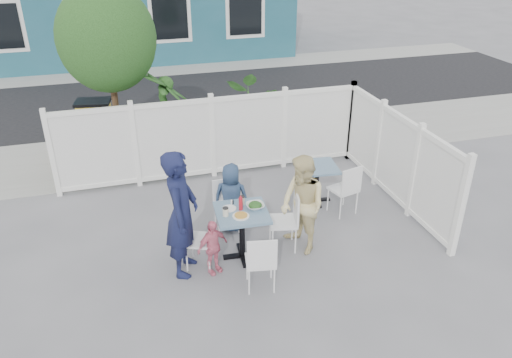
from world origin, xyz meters
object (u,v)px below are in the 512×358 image
object	(u,v)px
utility_cabinet	(97,130)
chair_back	(226,201)
main_table	(242,222)
man	(182,214)
chair_right	(289,216)
spare_table	(317,174)
woman	(302,205)
toddler	(212,247)
boy	(231,198)
chair_near	(261,259)
chair_left	(194,235)

from	to	relation	value
utility_cabinet	chair_back	distance (m)	4.00
main_table	chair_back	distance (m)	0.88
man	main_table	bearing A→B (deg)	-65.30
main_table	chair_right	xyz separation A→B (m)	(0.74, 0.05, -0.06)
spare_table	chair_right	world-z (taller)	chair_right
utility_cabinet	main_table	distance (m)	4.79
woman	toddler	bearing A→B (deg)	-98.13
chair_right	boy	world-z (taller)	boy
chair_back	toddler	bearing A→B (deg)	68.97
chair_right	boy	bearing A→B (deg)	56.11
chair_back	boy	world-z (taller)	boy
spare_table	chair_near	xyz separation A→B (m)	(-1.65, -2.05, -0.04)
man	boy	size ratio (longest dim) A/B	1.61
woman	man	bearing A→B (deg)	-105.08
chair_near	spare_table	bearing A→B (deg)	61.51
woman	chair_near	bearing A→B (deg)	-64.49
man	toddler	world-z (taller)	man
chair_near	toddler	size ratio (longest dim) A/B	1.03
spare_table	chair_left	distance (m)	2.70
chair_right	man	size ratio (longest dim) A/B	0.50
spare_table	chair_back	distance (m)	1.78
utility_cabinet	boy	size ratio (longest dim) A/B	1.01
chair_right	chair_near	world-z (taller)	chair_right
spare_table	boy	xyz separation A→B (m)	(-1.66, -0.45, 0.03)
chair_right	chair_back	bearing A→B (deg)	56.03
chair_back	chair_left	bearing A→B (deg)	53.76
chair_left	boy	size ratio (longest dim) A/B	0.76
utility_cabinet	toddler	xyz separation A→B (m)	(1.50, -4.59, -0.16)
utility_cabinet	main_table	world-z (taller)	utility_cabinet
chair_left	chair_right	world-z (taller)	chair_right
chair_right	main_table	bearing A→B (deg)	106.15
spare_table	boy	world-z (taller)	boy
utility_cabinet	chair_left	distance (m)	4.54
chair_near	utility_cabinet	bearing A→B (deg)	121.97
spare_table	woman	world-z (taller)	woman
chair_right	man	world-z (taller)	man
main_table	woman	size ratio (longest dim) A/B	0.52
chair_left	woman	distance (m)	1.64
spare_table	main_table	bearing A→B (deg)	-143.86
spare_table	boy	size ratio (longest dim) A/B	0.64
chair_near	boy	size ratio (longest dim) A/B	0.75
chair_left	boy	world-z (taller)	boy
chair_back	chair_right	bearing A→B (deg)	134.76
chair_left	woman	size ratio (longest dim) A/B	0.58
chair_left	toddler	size ratio (longest dim) A/B	1.05
chair_left	toddler	world-z (taller)	chair_left
utility_cabinet	chair_left	size ratio (longest dim) A/B	1.32
chair_right	spare_table	bearing A→B (deg)	-26.48
main_table	man	bearing A→B (deg)	-175.37
chair_near	main_table	bearing A→B (deg)	103.84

